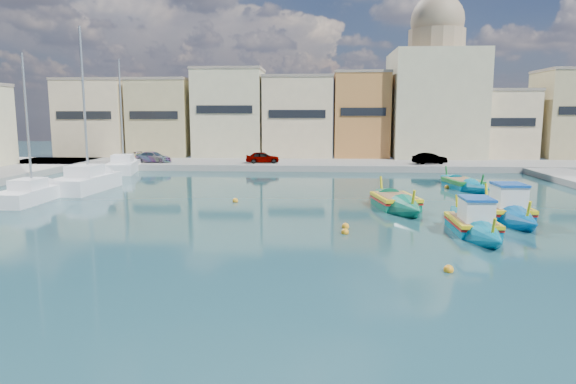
% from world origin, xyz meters
% --- Properties ---
extents(ground, '(160.00, 160.00, 0.00)m').
position_xyz_m(ground, '(0.00, 0.00, 0.00)').
color(ground, '#133B3B').
rests_on(ground, ground).
extents(north_quay, '(80.00, 8.00, 0.60)m').
position_xyz_m(north_quay, '(0.00, 32.00, 0.30)').
color(north_quay, gray).
rests_on(north_quay, ground).
extents(north_townhouses, '(83.20, 7.87, 10.19)m').
position_xyz_m(north_townhouses, '(6.68, 39.36, 5.00)').
color(north_townhouses, beige).
rests_on(north_townhouses, ground).
extents(church_block, '(10.00, 10.00, 19.10)m').
position_xyz_m(church_block, '(10.00, 40.00, 8.41)').
color(church_block, beige).
rests_on(church_block, ground).
extents(parked_cars, '(31.90, 2.19, 1.16)m').
position_xyz_m(parked_cars, '(-8.91, 30.50, 1.16)').
color(parked_cars, '#4C1919').
rests_on(parked_cars, north_quay).
extents(luzzu_turquoise_cabin, '(1.95, 8.43, 2.70)m').
position_xyz_m(luzzu_turquoise_cabin, '(4.10, 3.05, 0.33)').
color(luzzu_turquoise_cabin, '#007396').
rests_on(luzzu_turquoise_cabin, ground).
extents(luzzu_blue_cabin, '(2.21, 8.52, 3.01)m').
position_xyz_m(luzzu_blue_cabin, '(6.77, 6.41, 0.37)').
color(luzzu_blue_cabin, '#005399').
rests_on(luzzu_blue_cabin, ground).
extents(luzzu_cyan_mid, '(3.42, 8.41, 2.42)m').
position_xyz_m(luzzu_cyan_mid, '(7.63, 17.85, 0.25)').
color(luzzu_cyan_mid, '#006F96').
rests_on(luzzu_cyan_mid, ground).
extents(luzzu_green, '(3.56, 8.60, 2.63)m').
position_xyz_m(luzzu_green, '(1.35, 9.25, 0.28)').
color(luzzu_green, '#0A7152').
rests_on(luzzu_green, ground).
extents(yacht_north, '(4.12, 8.94, 11.51)m').
position_xyz_m(yacht_north, '(-22.37, 28.24, 0.45)').
color(yacht_north, white).
rests_on(yacht_north, ground).
extents(yacht_midnorth, '(3.27, 9.08, 12.66)m').
position_xyz_m(yacht_midnorth, '(-20.13, 16.65, 0.50)').
color(yacht_midnorth, white).
rests_on(yacht_midnorth, ground).
extents(yacht_mid, '(2.20, 8.01, 10.08)m').
position_xyz_m(yacht_mid, '(-21.66, 11.50, 0.40)').
color(yacht_mid, white).
rests_on(yacht_mid, ground).
extents(mooring_buoys, '(20.74, 21.37, 0.36)m').
position_xyz_m(mooring_buoys, '(1.20, 5.26, 0.08)').
color(mooring_buoys, '#FFA01A').
rests_on(mooring_buoys, ground).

